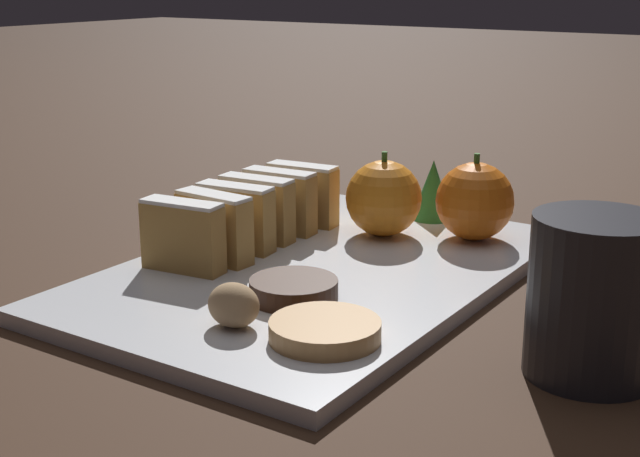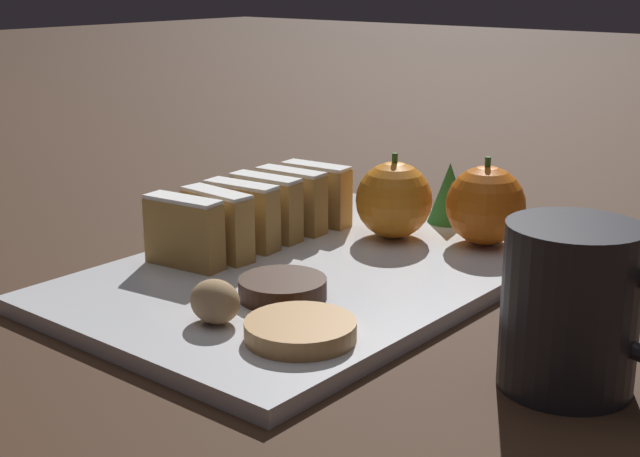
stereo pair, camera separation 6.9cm
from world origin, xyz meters
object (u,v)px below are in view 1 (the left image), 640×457
at_px(orange_near, 388,199).
at_px(chocolate_cookie, 294,289).
at_px(orange_far, 475,201).
at_px(walnut, 234,305).
at_px(coffee_mug, 598,298).

relative_size(orange_near, chocolate_cookie, 1.18).
distance_m(orange_far, walnut, 0.27).
bearing_deg(orange_near, coffee_mug, -33.94).
xyz_separation_m(orange_near, orange_far, (0.07, 0.03, 0.00)).
bearing_deg(chocolate_cookie, coffee_mug, 5.68).
bearing_deg(orange_near, chocolate_cookie, -82.66).
relative_size(orange_near, orange_far, 0.99).
bearing_deg(coffee_mug, orange_near, 146.06).
height_order(walnut, coffee_mug, coffee_mug).
xyz_separation_m(walnut, coffee_mug, (0.21, 0.08, 0.02)).
xyz_separation_m(orange_near, coffee_mug, (0.23, -0.15, 0.00)).
xyz_separation_m(chocolate_cookie, coffee_mug, (0.21, 0.02, 0.03)).
bearing_deg(chocolate_cookie, orange_near, 97.34).
bearing_deg(orange_near, orange_far, 26.48).
bearing_deg(walnut, orange_far, 79.96).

